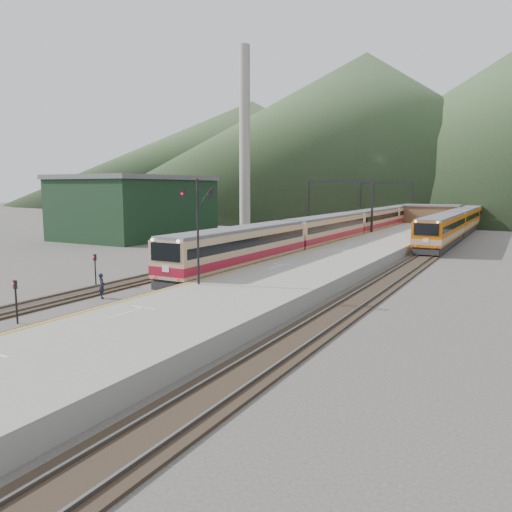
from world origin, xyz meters
The scene contains 18 objects.
track_main centered at (0.00, 40.00, 0.07)m, with size 2.60×200.00×0.23m.
track_far centered at (-5.00, 40.00, 0.07)m, with size 2.60×200.00×0.23m.
track_second centered at (11.50, 40.00, 0.07)m, with size 2.60×200.00×0.23m.
platform centered at (5.60, 38.00, 0.50)m, with size 8.00×100.00×1.00m, color gray.
gantry_near centered at (-2.85, 55.00, 5.59)m, with size 9.55×0.25×8.00m.
gantry_far centered at (-2.85, 80.00, 5.59)m, with size 9.55×0.25×8.00m.
warehouse centered at (-28.00, 42.00, 4.32)m, with size 14.50×20.50×8.60m.
smokestack centered at (-22.00, 62.00, 15.00)m, with size 1.80×1.80×30.00m, color #9E998E.
station_shed centered at (5.60, 78.00, 2.57)m, with size 9.40×4.40×3.10m.
hill_a centered at (-40.00, 190.00, 30.00)m, with size 180.00×180.00×60.00m, color #2D4526.
hill_d centered at (-120.00, 240.00, 27.50)m, with size 200.00×200.00×55.00m, color #2D4526.
main_train centered at (0.00, 62.68, 1.97)m, with size 2.86×98.03×3.49m.
second_train centered at (11.50, 70.40, 2.03)m, with size 2.96×60.64×3.61m.
signal_mast centered at (2.67, 13.53, 4.97)m, with size 2.11×0.81×6.48m.
short_signal_a centered at (-2.34, 4.53, 1.46)m, with size 0.26×0.22×2.27m.
short_signal_b centered at (-2.63, 29.08, 1.46)m, with size 0.25×0.20×2.27m.
short_signal_c centered at (-6.40, 13.70, 1.46)m, with size 0.25×0.21×2.27m.
worker centered at (-2.95, 10.94, 0.81)m, with size 0.59×0.39×1.61m, color black.
Camera 1 is at (20.42, -11.43, 6.94)m, focal length 35.00 mm.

